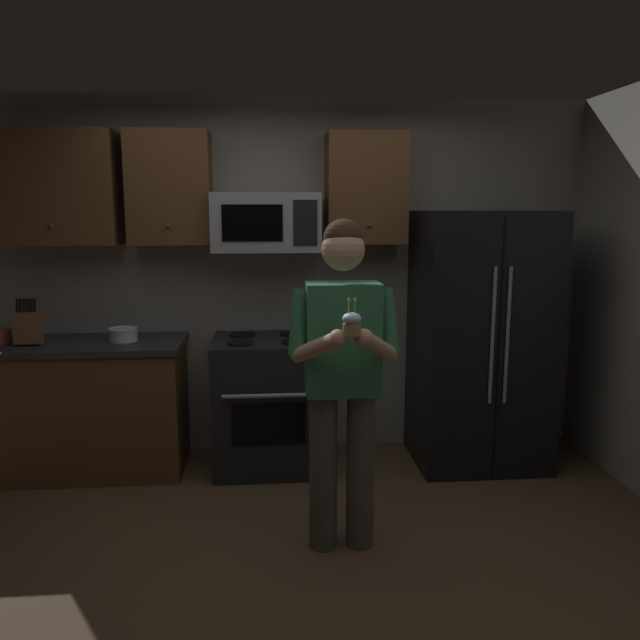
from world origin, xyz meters
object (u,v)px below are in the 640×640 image
refrigerator (480,339)px  person (343,369)px  bowl_large_white (123,334)px  cupcake (352,323)px  knife_block (29,327)px  oven_range (269,403)px  microwave (266,222)px

refrigerator → person: (-1.12, -1.11, 0.10)m
bowl_large_white → cupcake: 2.06m
cupcake → bowl_large_white: bearing=132.3°
knife_block → cupcake: (1.97, -1.45, 0.26)m
oven_range → microwave: bearing=90.0°
knife_block → person: bearing=-29.7°
refrigerator → knife_block: size_ratio=5.63×
oven_range → refrigerator: size_ratio=0.52×
microwave → knife_block: bearing=-174.6°
microwave → refrigerator: size_ratio=0.41×
bowl_large_white → knife_block: bearing=-175.0°
microwave → person: microwave is taller
bowl_large_white → microwave: bearing=5.6°
person → oven_range: bearing=108.5°
oven_range → person: (0.38, -1.15, 0.53)m
refrigerator → cupcake: size_ratio=10.35×
cupcake → oven_range: bearing=104.6°
oven_range → knife_block: size_ratio=2.91×
microwave → knife_block: microwave is taller
bowl_large_white → cupcake: bearing=-47.7°
bowl_large_white → person: 1.80m
oven_range → microwave: (0.00, 0.12, 1.26)m
person → cupcake: 0.44m
oven_range → refrigerator: bearing=-1.5°
refrigerator → bowl_large_white: (-2.48, 0.06, 0.07)m
person → cupcake: (0.00, -0.33, 0.30)m
refrigerator → bowl_large_white: 2.49m
bowl_large_white → cupcake: size_ratio=1.13×
knife_block → bowl_large_white: bearing=5.0°
microwave → bowl_large_white: 1.24m
knife_block → microwave: bearing=5.4°
refrigerator → person: refrigerator is taller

